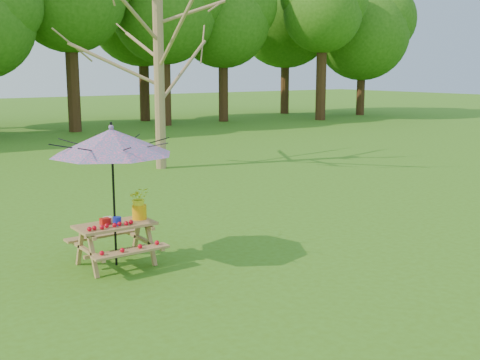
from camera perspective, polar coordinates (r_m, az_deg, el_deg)
ground at (r=8.33m, az=12.00°, el=-11.14°), size 120.00×120.00×0.00m
picnic_table at (r=9.64m, az=-11.70°, el=-6.06°), size 1.20×1.32×0.67m
patio_umbrella at (r=9.32m, az=-12.07°, el=3.55°), size 2.12×2.12×2.25m
produce_bins at (r=9.54m, az=-12.14°, el=-3.80°), size 0.26×0.43×0.13m
tomatoes_row at (r=9.33m, az=-12.17°, el=-4.23°), size 0.77×0.13×0.07m
flower_bucket at (r=9.72m, az=-9.55°, el=-2.09°), size 0.37×0.34×0.52m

